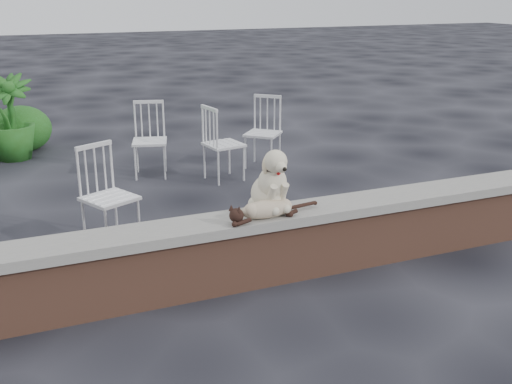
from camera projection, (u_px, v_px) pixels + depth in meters
name	position (u px, v px, depth m)	size (l,w,h in m)	color
ground	(225.00, 287.00, 4.95)	(60.00, 60.00, 0.00)	black
brick_wall	(224.00, 258.00, 4.87)	(6.00, 0.30, 0.50)	brown
capstone	(223.00, 225.00, 4.78)	(6.20, 0.40, 0.08)	slate
dog	(268.00, 179.00, 4.89)	(0.35, 0.47, 0.54)	beige
cat	(267.00, 208.00, 4.78)	(0.97, 0.23, 0.16)	tan
chair_a	(110.00, 196.00, 5.64)	(0.56, 0.56, 0.94)	white
chair_e	(224.00, 143.00, 7.57)	(0.56, 0.56, 0.94)	white
chair_b	(150.00, 140.00, 7.72)	(0.56, 0.56, 0.94)	white
chair_d	(263.00, 132.00, 8.13)	(0.56, 0.56, 0.94)	white
potted_plant_b	(10.00, 118.00, 8.47)	(0.66, 0.66, 1.18)	#215017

